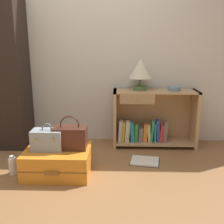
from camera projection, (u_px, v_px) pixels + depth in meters
name	position (u px, v px, depth m)	size (l,w,h in m)	color
ground_plane	(73.00, 195.00, 2.36)	(9.00, 9.00, 0.00)	olive
back_wall	(89.00, 46.00, 3.50)	(6.40, 0.10, 2.60)	beige
bookshelf	(151.00, 120.00, 3.47)	(1.08, 0.37, 0.75)	tan
table_lamp	(140.00, 70.00, 3.34)	(0.30, 0.30, 0.40)	#4C7542
bowl	(174.00, 89.00, 3.33)	(0.15, 0.15, 0.05)	slate
suitcase_large	(58.00, 161.00, 2.74)	(0.68, 0.54, 0.27)	orange
train_case	(48.00, 140.00, 2.67)	(0.31, 0.20, 0.28)	#8E99A3
handbag	(70.00, 137.00, 2.71)	(0.34, 0.19, 0.35)	#472319
bottle	(13.00, 166.00, 2.72)	(0.07, 0.07, 0.20)	white
open_book_on_floor	(145.00, 161.00, 3.03)	(0.38, 0.33, 0.02)	white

